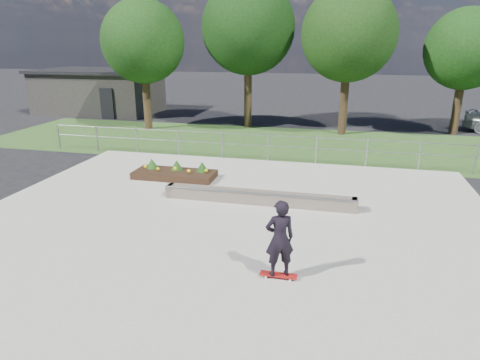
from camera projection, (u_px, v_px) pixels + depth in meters
name	position (u px, v px, depth m)	size (l,w,h in m)	color
ground	(220.00, 236.00, 11.24)	(120.00, 120.00, 0.00)	black
grass_verge	(280.00, 143.00, 21.41)	(30.00, 8.00, 0.02)	#2E5120
concrete_slab	(220.00, 235.00, 11.23)	(15.00, 15.00, 0.06)	#B0AC9C
fence	(268.00, 144.00, 17.94)	(20.06, 0.06, 1.20)	#93959B
building	(99.00, 91.00, 30.48)	(8.40, 5.40, 3.00)	#2A2825
tree_far_left	(143.00, 42.00, 23.51)	(4.55, 4.55, 7.15)	#322214
tree_mid_left	(248.00, 28.00, 23.93)	(5.25, 5.25, 8.25)	#362515
tree_mid_right	(349.00, 34.00, 21.92)	(4.90, 4.90, 7.70)	black
tree_far_right	(466.00, 49.00, 22.23)	(4.20, 4.20, 6.60)	#2F1F13
grind_ledge	(258.00, 197.00, 13.28)	(6.00, 0.44, 0.43)	brown
planter_bed	(175.00, 173.00, 15.84)	(3.00, 1.20, 0.61)	black
skateboarder	(280.00, 239.00, 8.87)	(0.80, 0.61, 1.78)	white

